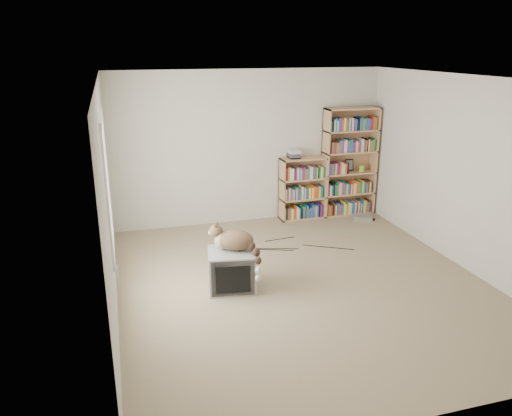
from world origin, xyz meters
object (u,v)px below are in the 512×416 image
object	(u,v)px
crt_tv	(232,270)
bookcase_short	(302,190)
cat	(238,244)
bookcase_tall	(349,165)
dvd_player	(362,218)

from	to	relation	value
crt_tv	bookcase_short	bearing A→B (deg)	60.67
crt_tv	cat	world-z (taller)	cat
cat	bookcase_tall	distance (m)	3.39
cat	bookcase_tall	size ratio (longest dim) A/B	0.37
bookcase_tall	dvd_player	size ratio (longest dim) A/B	5.89
cat	dvd_player	distance (m)	3.27
crt_tv	bookcase_short	size ratio (longest dim) A/B	0.59
cat	dvd_player	xyz separation A→B (m)	(2.65, 1.84, -0.54)
cat	bookcase_short	size ratio (longest dim) A/B	0.65
cat	dvd_player	bearing A→B (deg)	57.27
bookcase_tall	dvd_player	distance (m)	0.94
dvd_player	bookcase_short	bearing A→B (deg)	175.95
crt_tv	bookcase_tall	xyz separation A→B (m)	(2.62, 2.22, 0.64)
cat	dvd_player	world-z (taller)	cat
cat	dvd_player	size ratio (longest dim) A/B	2.18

